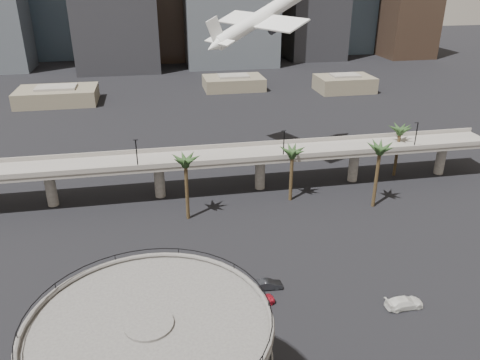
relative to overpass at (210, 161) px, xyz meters
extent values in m
torus|color=#4A4745|center=(-13.00, -59.00, 4.91)|extent=(22.20, 22.20, 0.50)
torus|color=black|center=(-13.00, -59.00, 5.71)|extent=(21.80, 21.80, 0.10)
cylinder|color=#4A4745|center=(-13.00, -59.00, 8.44)|extent=(22.00, 22.00, 0.45)
torus|color=#4A4745|center=(-13.00, -59.00, 8.91)|extent=(22.20, 22.20, 0.50)
torus|color=black|center=(-13.00, -59.00, 9.71)|extent=(21.80, 21.80, 0.10)
cube|color=slate|center=(0.00, 0.00, 0.66)|extent=(130.00, 9.00, 0.90)
cube|color=slate|center=(0.00, -4.50, 1.56)|extent=(130.00, 0.30, 1.00)
cube|color=slate|center=(0.00, 4.50, 1.56)|extent=(130.00, 0.30, 1.00)
cylinder|color=slate|center=(-33.00, 0.00, -3.54)|extent=(2.20, 2.20, 8.00)
cylinder|color=slate|center=(-11.00, 0.00, -3.54)|extent=(2.20, 2.20, 8.00)
cylinder|color=slate|center=(11.00, 0.00, -3.54)|extent=(2.20, 2.20, 8.00)
cylinder|color=slate|center=(33.00, 0.00, -3.54)|extent=(2.20, 2.20, 8.00)
cylinder|color=slate|center=(55.00, 0.00, -3.54)|extent=(2.20, 2.20, 8.00)
cylinder|color=black|center=(-15.00, -4.00, 4.16)|extent=(0.24, 0.24, 6.00)
cylinder|color=black|center=(15.00, -4.00, 4.16)|extent=(0.24, 0.24, 6.00)
cylinder|color=black|center=(45.00, -4.00, 4.16)|extent=(0.24, 0.24, 6.00)
cylinder|color=#40311B|center=(-6.00, -11.00, -1.26)|extent=(0.70, 0.70, 12.15)
ellipsoid|color=#213B1A|center=(-6.00, -11.00, 5.21)|extent=(4.40, 4.40, 2.00)
cylinder|color=#40311B|center=(16.00, -7.00, -1.94)|extent=(0.70, 0.70, 10.80)
ellipsoid|color=#213B1A|center=(16.00, -7.00, 3.86)|extent=(4.40, 4.40, 2.00)
cylinder|color=#40311B|center=(32.00, -13.00, -1.04)|extent=(0.70, 0.70, 12.60)
ellipsoid|color=#213B1A|center=(32.00, -13.00, 5.66)|extent=(4.40, 4.40, 2.00)
cylinder|color=#40311B|center=(44.00, 1.00, -1.71)|extent=(0.70, 0.70, 11.25)
ellipsoid|color=#213B1A|center=(44.00, 1.00, 4.31)|extent=(4.40, 4.40, 2.00)
cube|color=#68604D|center=(-45.00, 85.00, -4.59)|extent=(28.00, 18.00, 5.50)
cube|color=slate|center=(-45.00, 85.00, -1.44)|extent=(14.00, 9.00, 0.80)
cube|color=#68604D|center=(22.00, 95.00, -4.84)|extent=(24.00, 16.00, 5.00)
cube|color=slate|center=(22.00, 95.00, -1.94)|extent=(12.00, 8.00, 0.80)
cube|color=#68604D|center=(65.00, 83.00, -4.34)|extent=(22.00, 15.00, 6.00)
cube|color=slate|center=(65.00, 83.00, -0.94)|extent=(11.00, 7.50, 0.80)
cube|color=#374856|center=(-55.00, 190.00, 16.27)|extent=(30.00, 30.00, 47.23)
cube|color=gray|center=(55.00, 185.00, 13.32)|extent=(24.00, 24.00, 41.32)
cube|color=#2E2119|center=(130.00, 155.00, 21.19)|extent=(26.00, 26.00, 57.07)
cube|color=gray|center=(18.00, 205.00, 11.35)|extent=(22.00, 22.00, 37.39)
cylinder|color=silver|center=(13.94, 13.24, 27.93)|extent=(23.39, 12.74, 12.62)
cone|color=silver|center=(2.34, 8.09, 22.57)|extent=(4.79, 4.21, 3.83)
cube|color=silver|center=(13.38, 12.99, 27.09)|extent=(15.81, 26.58, 2.53)
cube|color=silver|center=(3.71, 8.70, 23.59)|extent=(5.49, 8.96, 1.03)
cube|color=silver|center=(2.83, 8.30, 25.88)|extent=(4.26, 2.12, 5.61)
cylinder|color=#26272C|center=(12.21, 17.82, 26.12)|extent=(4.50, 3.30, 3.09)
cylinder|color=#26272C|center=(16.18, 8.89, 26.12)|extent=(4.50, 3.30, 3.09)
imported|color=#B3192A|center=(1.73, -39.07, -6.50)|extent=(5.23, 2.99, 1.68)
imported|color=black|center=(4.02, -35.54, -6.61)|extent=(4.53, 1.79, 1.47)
imported|color=white|center=(22.29, -43.52, -6.52)|extent=(5.72, 2.50, 1.64)
camera|label=1|loc=(-11.19, -92.26, 37.30)|focal=35.00mm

